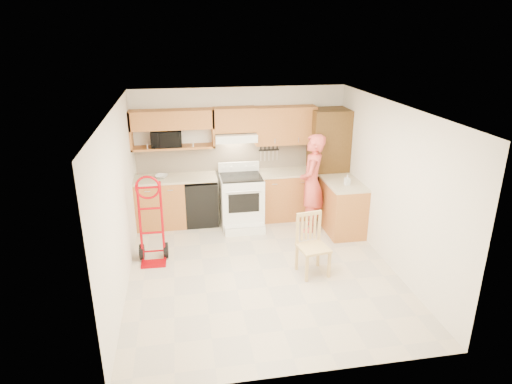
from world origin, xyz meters
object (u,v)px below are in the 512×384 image
object	(u,v)px
microwave	(166,138)
range	(242,197)
dining_chair	(313,246)
hand_truck	(151,224)
person	(312,183)

from	to	relation	value
microwave	range	bearing A→B (deg)	-18.67
microwave	dining_chair	world-z (taller)	microwave
hand_truck	dining_chair	distance (m)	2.52
range	dining_chair	xyz separation A→B (m)	(0.80, -1.91, -0.10)
range	person	distance (m)	1.32
microwave	hand_truck	size ratio (longest dim) A/B	0.42
range	person	world-z (taller)	person
hand_truck	person	bearing A→B (deg)	16.06
dining_chair	range	bearing A→B (deg)	103.65
person	hand_truck	size ratio (longest dim) A/B	1.38
microwave	dining_chair	size ratio (longest dim) A/B	0.58
range	person	bearing A→B (deg)	-17.05
range	hand_truck	bearing A→B (deg)	-144.64
hand_truck	dining_chair	world-z (taller)	hand_truck
hand_truck	range	bearing A→B (deg)	36.41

